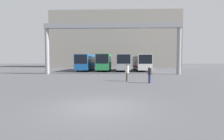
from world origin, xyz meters
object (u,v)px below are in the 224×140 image
at_px(bus_slot_0, 86,62).
at_px(bus_slot_3, 141,62).
at_px(bus_slot_2, 123,62).
at_px(bus_slot_1, 104,61).
at_px(pedestrian_near_left, 150,74).
at_px(pedestrian_near_right, 127,72).

distance_m(bus_slot_0, bus_slot_3, 11.21).
distance_m(bus_slot_2, bus_slot_3, 3.80).
bearing_deg(bus_slot_1, bus_slot_2, -1.90).
bearing_deg(pedestrian_near_left, bus_slot_1, -176.25).
distance_m(bus_slot_0, bus_slot_1, 3.75).
xyz_separation_m(bus_slot_0, pedestrian_near_left, (9.39, -19.55, -1.00)).
bearing_deg(bus_slot_2, bus_slot_3, 10.78).
bearing_deg(bus_slot_0, pedestrian_near_left, -64.33).
bearing_deg(bus_slot_1, bus_slot_0, 175.67).
bearing_deg(pedestrian_near_right, pedestrian_near_left, 49.73).
bearing_deg(pedestrian_near_left, bus_slot_2, 173.11).
distance_m(bus_slot_0, pedestrian_near_left, 21.71).
relative_size(bus_slot_1, bus_slot_3, 0.90).
xyz_separation_m(bus_slot_3, pedestrian_near_right, (-3.82, -18.56, -0.89)).
relative_size(bus_slot_2, pedestrian_near_left, 6.53).
bearing_deg(bus_slot_1, pedestrian_near_left, -73.63).
height_order(bus_slot_3, pedestrian_near_right, bus_slot_3).
height_order(pedestrian_near_right, pedestrian_near_left, pedestrian_near_right).
distance_m(bus_slot_2, pedestrian_near_right, 17.87).
bearing_deg(pedestrian_near_right, bus_slot_1, -175.97).
bearing_deg(bus_slot_2, pedestrian_near_left, -84.26).
xyz_separation_m(bus_slot_2, pedestrian_near_right, (-0.08, -17.85, -0.90)).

